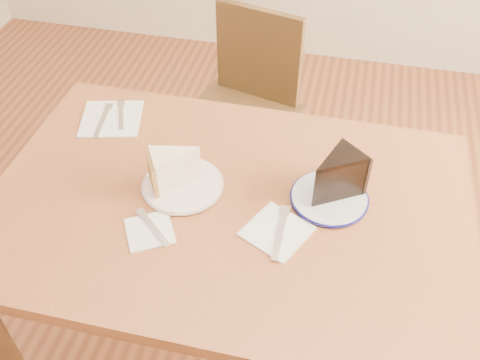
# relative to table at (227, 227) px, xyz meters

# --- Properties ---
(ground) EXTENTS (4.00, 4.00, 0.00)m
(ground) POSITION_rel_table_xyz_m (0.00, 0.00, -0.65)
(ground) COLOR #4F2615
(ground) RESTS_ON ground
(table) EXTENTS (1.20, 0.80, 0.75)m
(table) POSITION_rel_table_xyz_m (0.00, 0.00, 0.00)
(table) COLOR #5C2F19
(table) RESTS_ON ground
(chair_far) EXTENTS (0.50, 0.50, 0.83)m
(chair_far) POSITION_rel_table_xyz_m (-0.13, 0.75, -0.19)
(chair_far) COLOR black
(chair_far) RESTS_ON ground
(plate_cream) EXTENTS (0.20, 0.20, 0.01)m
(plate_cream) POSITION_rel_table_xyz_m (-0.12, 0.02, 0.10)
(plate_cream) COLOR white
(plate_cream) RESTS_ON table
(plate_navy) EXTENTS (0.19, 0.19, 0.01)m
(plate_navy) POSITION_rel_table_xyz_m (0.25, 0.06, 0.10)
(plate_navy) COLOR white
(plate_navy) RESTS_ON table
(carrot_cake) EXTENTS (0.15, 0.13, 0.09)m
(carrot_cake) POSITION_rel_table_xyz_m (-0.13, 0.03, 0.16)
(carrot_cake) COLOR beige
(carrot_cake) RESTS_ON plate_cream
(chocolate_cake) EXTENTS (0.16, 0.16, 0.11)m
(chocolate_cake) POSITION_rel_table_xyz_m (0.25, 0.07, 0.17)
(chocolate_cake) COLOR black
(chocolate_cake) RESTS_ON plate_navy
(napkin_cream) EXTENTS (0.15, 0.15, 0.00)m
(napkin_cream) POSITION_rel_table_xyz_m (-0.15, -0.14, 0.10)
(napkin_cream) COLOR white
(napkin_cream) RESTS_ON table
(napkin_navy) EXTENTS (0.18, 0.18, 0.00)m
(napkin_navy) POSITION_rel_table_xyz_m (0.14, -0.07, 0.10)
(napkin_navy) COLOR white
(napkin_navy) RESTS_ON table
(napkin_spare) EXTENTS (0.21, 0.21, 0.00)m
(napkin_spare) POSITION_rel_table_xyz_m (-0.41, 0.25, 0.10)
(napkin_spare) COLOR white
(napkin_spare) RESTS_ON table
(fork_cream) EXTENTS (0.12, 0.10, 0.00)m
(fork_cream) POSITION_rel_table_xyz_m (-0.15, -0.13, 0.10)
(fork_cream) COLOR silver
(fork_cream) RESTS_ON napkin_cream
(knife_navy) EXTENTS (0.02, 0.17, 0.00)m
(knife_navy) POSITION_rel_table_xyz_m (0.15, -0.08, 0.10)
(knife_navy) COLOR silver
(knife_navy) RESTS_ON napkin_navy
(fork_spare) EXTENTS (0.07, 0.13, 0.00)m
(fork_spare) POSITION_rel_table_xyz_m (-0.39, 0.26, 0.10)
(fork_spare) COLOR silver
(fork_spare) RESTS_ON napkin_spare
(knife_spare) EXTENTS (0.04, 0.16, 0.00)m
(knife_spare) POSITION_rel_table_xyz_m (-0.43, 0.23, 0.10)
(knife_spare) COLOR silver
(knife_spare) RESTS_ON napkin_spare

